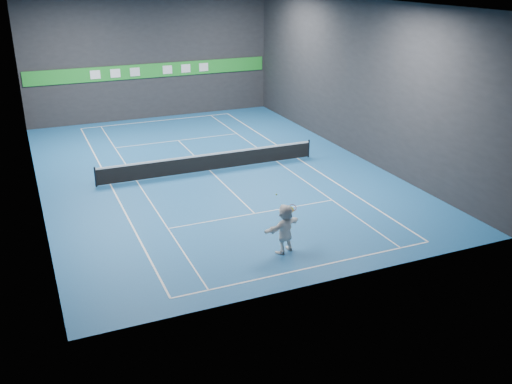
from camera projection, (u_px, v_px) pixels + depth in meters
name	position (u px, v px, depth m)	size (l,w,h in m)	color
ground	(210.00, 171.00, 31.77)	(26.00, 26.00, 0.00)	#1B5895
ceiling	(205.00, 1.00, 28.43)	(26.00, 26.00, 0.00)	black
wall_back	(150.00, 57.00, 41.20)	(18.00, 0.10, 9.00)	#242426
wall_front	(332.00, 164.00, 19.00)	(18.00, 0.10, 9.00)	#242426
wall_left	(26.00, 106.00, 26.82)	(0.10, 26.00, 9.00)	#242426
wall_right	(353.00, 78.00, 33.38)	(0.10, 26.00, 9.00)	#242426
baseline_near	(311.00, 267.00, 21.62)	(10.98, 0.08, 0.01)	white
baseline_far	(158.00, 121.00, 41.92)	(10.98, 0.08, 0.01)	white
sideline_doubles_left	(110.00, 185.00, 29.77)	(0.08, 23.78, 0.01)	white
sideline_doubles_right	(298.00, 158.00, 33.77)	(0.08, 23.78, 0.01)	white
sideline_singles_left	(137.00, 181.00, 30.27)	(0.06, 23.78, 0.01)	white
sideline_singles_right	(277.00, 161.00, 33.27)	(0.06, 23.78, 0.01)	white
service_line_near	(255.00, 213.00, 26.30)	(8.23, 0.06, 0.01)	white
service_line_far	(178.00, 140.00, 37.23)	(8.23, 0.06, 0.01)	white
center_service_line	(210.00, 171.00, 31.77)	(0.06, 12.80, 0.01)	white
player	(285.00, 228.00, 22.46)	(1.89, 0.60, 2.03)	white
tennis_ball	(276.00, 194.00, 21.73)	(0.07, 0.07, 0.07)	#DEF829
tennis_net	(210.00, 162.00, 31.57)	(12.50, 0.10, 1.07)	black
sponsor_banner	(151.00, 71.00, 41.52)	(17.64, 0.11, 1.00)	green
tennis_racket	(292.00, 209.00, 22.33)	(0.46, 0.30, 0.64)	#B11812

